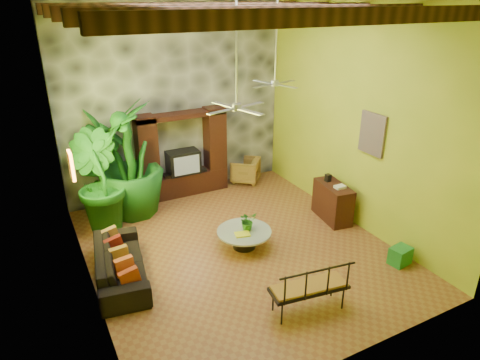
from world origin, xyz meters
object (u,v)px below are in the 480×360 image
ceiling_fan_front (237,96)px  side_console (333,202)px  tall_plant_c (129,160)px  green_bin (400,256)px  tall_plant_b (97,182)px  coffee_table (244,236)px  ceiling_fan_back (275,74)px  sofa (120,263)px  iron_bench (312,286)px  tall_plant_a (108,161)px  wicker_armchair (245,170)px  entertainment_center (183,160)px

ceiling_fan_front → side_console: bearing=9.8°
tall_plant_c → green_bin: 6.42m
tall_plant_b → tall_plant_c: tall_plant_c is taller
coffee_table → ceiling_fan_back: bearing=40.8°
sofa → iron_bench: (2.63, -2.51, 0.22)m
tall_plant_b → iron_bench: tall_plant_b is taller
ceiling_fan_back → tall_plant_c: 3.98m
tall_plant_c → green_bin: bearing=-48.4°
tall_plant_a → iron_bench: size_ratio=1.83×
ceiling_fan_front → tall_plant_c: bearing=113.7°
wicker_armchair → tall_plant_a: 3.92m
ceiling_fan_front → wicker_armchair: ceiling_fan_front is taller
sofa → side_console: bearing=-81.4°
sofa → ceiling_fan_back: bearing=-66.1°
green_bin → sofa: bearing=157.1°
tall_plant_b → side_console: bearing=-23.1°
coffee_table → iron_bench: bearing=-89.5°
green_bin → ceiling_fan_front: bearing=149.6°
coffee_table → green_bin: size_ratio=2.80×
side_console → tall_plant_a: bearing=154.9°
side_console → green_bin: bearing=-81.5°
wicker_armchair → tall_plant_a: tall_plant_a is taller
side_console → green_bin: (0.00, -2.16, -0.26)m
tall_plant_a → sofa: bearing=-99.6°
entertainment_center → tall_plant_a: (-1.94, 0.01, 0.33)m
sofa → wicker_armchair: size_ratio=2.91×
entertainment_center → side_console: size_ratio=2.15×
wicker_armchair → tall_plant_b: tall_plant_b is taller
entertainment_center → wicker_armchair: (1.86, -0.07, -0.61)m
iron_bench → tall_plant_c: bearing=116.7°
wicker_armchair → tall_plant_a: size_ratio=0.30×
tall_plant_a → side_console: bearing=-33.7°
ceiling_fan_front → ceiling_fan_back: size_ratio=1.00×
ceiling_fan_front → tall_plant_c: ceiling_fan_front is taller
wicker_armchair → side_console: side_console is taller
ceiling_fan_back → tall_plant_b: size_ratio=0.80×
sofa → tall_plant_a: bearing=-1.1°
ceiling_fan_back → side_console: size_ratio=1.66×
tall_plant_c → coffee_table: (1.69, -2.69, -1.16)m
entertainment_center → coffee_table: size_ratio=2.05×
tall_plant_b → entertainment_center: bearing=20.7°
sofa → tall_plant_b: 2.30m
green_bin → wicker_armchair: bearing=98.7°
tall_plant_c → coffee_table: tall_plant_c is taller
wicker_armchair → green_bin: 5.21m
iron_bench → green_bin: (2.48, 0.34, -0.36)m
ceiling_fan_front → sofa: (-2.26, 0.49, -3.07)m
entertainment_center → ceiling_fan_front: bearing=-93.2°
iron_bench → side_console: (2.48, 2.51, -0.10)m
iron_bench → wicker_armchair: bearing=80.9°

